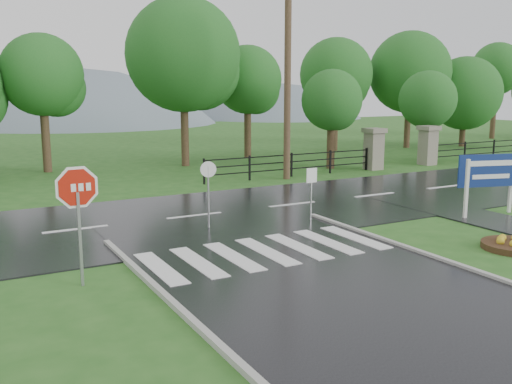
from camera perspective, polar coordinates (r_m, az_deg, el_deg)
ground at (r=11.64m, az=13.63°, el=-12.14°), size 120.00×120.00×0.00m
main_road at (r=19.82m, az=-6.18°, el=-2.49°), size 90.00×8.00×0.04m
walkway at (r=20.30m, az=23.89°, el=-3.03°), size 2.20×11.00×0.04m
crosswalk at (r=15.45m, az=1.03°, el=-5.93°), size 6.50×2.80×0.02m
pillar_west at (r=31.54m, az=11.70°, el=4.34°), size 1.00×1.00×2.24m
pillar_east at (r=34.26m, az=16.82°, el=4.58°), size 1.00×1.00×2.24m
fence_west at (r=28.49m, az=3.58°, el=2.98°), size 9.58×0.08×1.20m
hills at (r=76.31m, az=-19.65°, el=-5.33°), size 102.00×48.00×48.00m
treeline at (r=33.23m, az=-13.93°, el=2.51°), size 83.20×5.20×10.00m
stop_sign at (r=13.11m, az=-17.41°, el=-0.64°), size 1.29×0.09×2.90m
estate_billboard at (r=21.22m, az=22.39°, el=1.71°), size 2.39×0.74×2.16m
reg_sign_small at (r=18.90m, az=5.57°, el=0.92°), size 0.40×0.05×1.80m
reg_sign_round at (r=17.82m, az=-4.78°, el=0.58°), size 0.49×0.16×2.15m
utility_pole_east at (r=27.51m, az=3.18°, el=11.50°), size 1.68×0.63×9.70m
entrance_tree_left at (r=31.46m, az=7.60°, el=9.06°), size 3.30×3.30×5.38m
entrance_tree_right at (r=36.10m, az=16.79°, el=8.81°), size 3.43×3.43×5.40m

